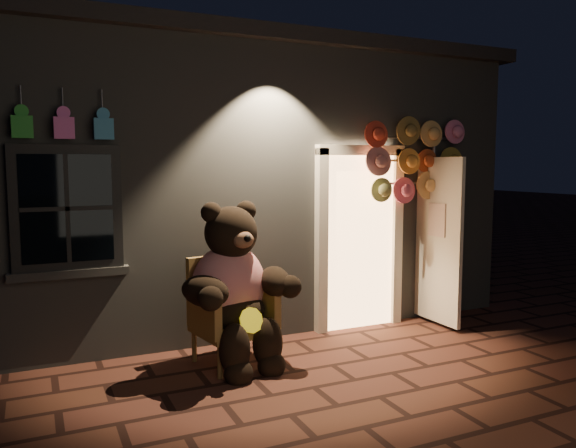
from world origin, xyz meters
TOP-DOWN VIEW (x-y plane):
  - ground at (0.00, 0.00)m, footprint 60.00×60.00m
  - shop_building at (0.00, 3.99)m, footprint 7.30×5.95m
  - wicker_armchair at (-0.47, 0.96)m, footprint 0.82×0.76m
  - teddy_bear at (-0.45, 0.82)m, footprint 1.20×1.02m
  - hat_rack at (2.01, 1.28)m, footprint 1.41×0.22m

SIDE VIEW (x-z plane):
  - ground at x=0.00m, z-range 0.00..0.00m
  - wicker_armchair at x=-0.47m, z-range 0.00..1.05m
  - teddy_bear at x=-0.45m, z-range -0.07..1.60m
  - shop_building at x=0.00m, z-range -0.02..3.49m
  - hat_rack at x=2.01m, z-range 0.77..3.25m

